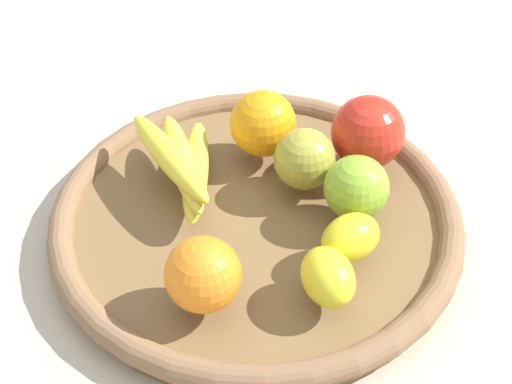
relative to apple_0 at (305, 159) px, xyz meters
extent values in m
plane|color=#BEB199|center=(-0.05, 0.03, -0.07)|extent=(2.40, 2.40, 0.00)
cylinder|color=brown|center=(-0.05, 0.03, -0.06)|extent=(0.41, 0.41, 0.02)
torus|color=brown|center=(-0.05, 0.03, -0.05)|extent=(0.43, 0.43, 0.03)
sphere|color=#A39D36|center=(0.00, 0.00, 0.00)|extent=(0.08, 0.08, 0.06)
sphere|color=orange|center=(0.04, 0.06, 0.00)|extent=(0.10, 0.10, 0.07)
ellipsoid|color=yellow|center=(-0.14, -0.07, -0.01)|extent=(0.08, 0.08, 0.05)
sphere|color=orange|center=(-0.19, 0.03, 0.00)|extent=(0.07, 0.07, 0.07)
ellipsoid|color=yellow|center=(-0.04, 0.11, -0.02)|extent=(0.16, 0.08, 0.03)
ellipsoid|color=yellow|center=(-0.04, 0.12, -0.01)|extent=(0.15, 0.12, 0.03)
ellipsoid|color=yellow|center=(-0.05, 0.13, 0.01)|extent=(0.12, 0.15, 0.03)
sphere|color=#8AB830|center=(-0.03, -0.06, 0.00)|extent=(0.09, 0.09, 0.07)
sphere|color=red|center=(0.06, -0.05, 0.01)|extent=(0.09, 0.09, 0.08)
ellipsoid|color=yellow|center=(-0.09, -0.07, -0.01)|extent=(0.08, 0.07, 0.05)
camera|label=1|loc=(-0.59, -0.17, 0.50)|focal=53.59mm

